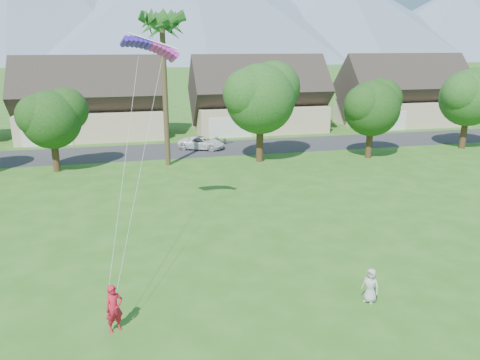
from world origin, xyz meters
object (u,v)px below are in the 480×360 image
object	(u,v)px
watcher	(371,285)
parked_car	(201,143)
parafoil_kite	(151,45)
kite_flyer	(114,308)

from	to	relation	value
watcher	parked_car	xyz separation A→B (m)	(-2.34, 29.61, -0.11)
parked_car	parafoil_kite	distance (m)	22.75
watcher	parafoil_kite	distance (m)	15.39
kite_flyer	parked_car	bearing A→B (deg)	50.17
kite_flyer	parafoil_kite	distance (m)	13.15
kite_flyer	parafoil_kite	bearing A→B (deg)	51.27
kite_flyer	parked_car	xyz separation A→B (m)	(7.61, 29.30, -0.28)
watcher	parafoil_kite	xyz separation A→B (m)	(-7.73, 9.58, 9.23)
parked_car	parafoil_kite	world-z (taller)	parafoil_kite
parked_car	parafoil_kite	bearing A→B (deg)	-170.84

